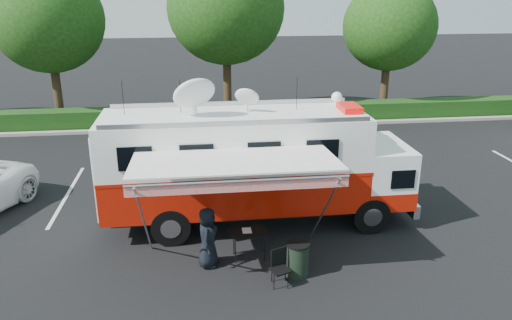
{
  "coord_description": "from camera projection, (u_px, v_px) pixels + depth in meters",
  "views": [
    {
      "loc": [
        -1.86,
        -14.16,
        7.09
      ],
      "look_at": [
        0.0,
        0.5,
        1.9
      ],
      "focal_mm": 35.0,
      "sensor_mm": 36.0,
      "label": 1
    }
  ],
  "objects": [
    {
      "name": "ground_plane",
      "position": [
        258.0,
        222.0,
        15.82
      ],
      "size": [
        120.0,
        120.0,
        0.0
      ],
      "primitive_type": "plane",
      "color": "black",
      "rests_on": "ground"
    },
    {
      "name": "back_border",
      "position": [
        248.0,
        27.0,
        26.37
      ],
      "size": [
        60.0,
        6.14,
        8.87
      ],
      "color": "#9E998E",
      "rests_on": "ground_plane"
    },
    {
      "name": "stall_lines",
      "position": [
        234.0,
        186.0,
        18.57
      ],
      "size": [
        24.12,
        5.5,
        0.01
      ],
      "color": "silver",
      "rests_on": "ground_plane"
    },
    {
      "name": "command_truck",
      "position": [
        255.0,
        165.0,
        15.17
      ],
      "size": [
        9.39,
        2.58,
        4.51
      ],
      "color": "black",
      "rests_on": "ground_plane"
    },
    {
      "name": "awning",
      "position": [
        235.0,
        166.0,
        12.24
      ],
      "size": [
        5.12,
        2.65,
        3.09
      ],
      "color": "white",
      "rests_on": "ground_plane"
    },
    {
      "name": "person",
      "position": [
        209.0,
        265.0,
        13.36
      ],
      "size": [
        0.66,
        0.89,
        1.66
      ],
      "primitive_type": "imported",
      "rotation": [
        0.0,
        0.0,
        1.39
      ],
      "color": "black",
      "rests_on": "ground_plane"
    },
    {
      "name": "folding_table",
      "position": [
        249.0,
        233.0,
        13.47
      ],
      "size": [
        1.11,
        0.92,
        0.82
      ],
      "color": "black",
      "rests_on": "ground_plane"
    },
    {
      "name": "folding_chair",
      "position": [
        279.0,
        264.0,
        12.39
      ],
      "size": [
        0.57,
        0.6,
        0.92
      ],
      "color": "black",
      "rests_on": "ground_plane"
    },
    {
      "name": "trash_bin",
      "position": [
        298.0,
        259.0,
        12.77
      ],
      "size": [
        0.61,
        0.61,
        0.92
      ],
      "color": "black",
      "rests_on": "ground_plane"
    }
  ]
}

